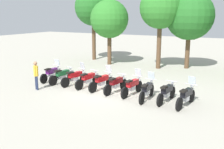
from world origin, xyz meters
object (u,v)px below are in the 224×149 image
Objects in this scene: motorcycle_7 at (147,90)px; tree_3 at (190,16)px; motorcycle_5 at (116,84)px; motorcycle_4 at (102,81)px; person_0 at (36,73)px; motorcycle_0 at (52,73)px; tree_0 at (93,7)px; motorcycle_6 at (132,86)px; motorcycle_9 at (186,96)px; motorcycle_2 at (75,77)px; motorcycle_1 at (63,75)px; motorcycle_8 at (167,92)px; motorcycle_3 at (88,79)px; tree_1 at (109,19)px; tree_2 at (160,8)px.

motorcycle_7 is 0.36× the size of tree_3.
motorcycle_4 is at bearing 91.62° from motorcycle_5.
person_0 is at bearing 119.78° from motorcycle_5.
motorcycle_0 is 1.01× the size of motorcycle_4.
tree_0 is 1.11× the size of tree_3.
motorcycle_6 is 3.03m from motorcycle_9.
motorcycle_0 is at bearing -129.18° from tree_3.
motorcycle_0 is at bearing 98.91° from motorcycle_2.
motorcycle_8 is (7.00, -0.45, 0.00)m from motorcycle_1.
motorcycle_3 is 0.36× the size of tree_3.
tree_0 is at bearing 41.97° from motorcycle_7.
person_0 reaches higher than motorcycle_8.
person_0 is at bearing 107.97° from motorcycle_9.
motorcycle_5 is at bearing -51.36° from tree_0.
motorcycle_6 is at bearing -81.40° from motorcycle_5.
tree_1 is at bearing 37.54° from motorcycle_7.
tree_2 is at bearing -9.50° from tree_0.
motorcycle_8 is at bearing -42.05° from tree_0.
motorcycle_4 is 3.03m from motorcycle_7.
motorcycle_5 is 1.00× the size of motorcycle_7.
motorcycle_2 is 0.99× the size of motorcycle_8.
motorcycle_7 is 6.51m from person_0.
motorcycle_4 is at bearing -96.70° from tree_2.
tree_3 is (2.93, 8.73, 3.68)m from motorcycle_4.
motorcycle_8 is at bearing -86.55° from motorcycle_5.
motorcycle_6 is at bearing -53.11° from tree_1.
motorcycle_2 is 0.99× the size of motorcycle_7.
tree_1 reaches higher than motorcycle_4.
tree_1 reaches higher than motorcycle_8.
motorcycle_2 is at bearing 91.49° from motorcycle_8.
tree_0 is (-7.06, 8.83, 4.48)m from motorcycle_5.
tree_1 is at bearing 42.73° from motorcycle_6.
motorcycle_6 is 9.62m from tree_3.
motorcycle_7 is (2.99, -0.47, 0.00)m from motorcycle_4.
motorcycle_6 is at bearing -81.76° from tree_2.
tree_1 is (-2.51, 7.18, 3.43)m from motorcycle_3.
motorcycle_5 is 4.71m from person_0.
person_0 reaches higher than motorcycle_3.
motorcycle_2 is 2.00m from motorcycle_4.
motorcycle_8 is at bearing -96.75° from motorcycle_0.
motorcycle_8 is at bearing -68.56° from tree_2.
motorcycle_8 is 9.53m from tree_2.
tree_1 is at bearing -166.98° from tree_3.
motorcycle_6 is at bearing 88.63° from motorcycle_8.
motorcycle_0 is 1.00× the size of motorcycle_7.
tree_0 is at bearing 59.02° from motorcycle_9.
motorcycle_0 is at bearing 95.26° from motorcycle_3.
motorcycle_7 is at bearing -49.86° from tree_1.
motorcycle_6 is 2.01m from motorcycle_8.
motorcycle_4 is at bearing 90.73° from motorcycle_8.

